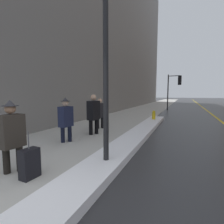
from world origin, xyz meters
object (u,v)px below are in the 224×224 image
at_px(pedestrian_nearside, 12,133).
at_px(pedestrian_in_fedora, 66,118).
at_px(traffic_light_near, 175,85).
at_px(pedestrian_trailing, 100,112).
at_px(rolling_suitcase, 30,164).
at_px(pedestrian_in_glasses, 94,112).
at_px(lamp_post, 106,20).
at_px(fire_hydrant, 154,117).

height_order(pedestrian_nearside, pedestrian_in_fedora, pedestrian_nearside).
height_order(traffic_light_near, pedestrian_trailing, traffic_light_near).
xyz_separation_m(pedestrian_in_fedora, rolling_suitcase, (0.96, -2.42, -0.55)).
distance_m(pedestrian_in_glasses, rolling_suitcase, 3.91).
bearing_deg(pedestrian_in_fedora, lamp_post, 62.12).
bearing_deg(fire_hydrant, pedestrian_in_fedora, -110.87).
relative_size(lamp_post, rolling_suitcase, 5.71).
bearing_deg(rolling_suitcase, traffic_light_near, 178.28).
bearing_deg(fire_hydrant, lamp_post, -89.59).
relative_size(lamp_post, traffic_light_near, 1.51).
distance_m(lamp_post, pedestrian_in_fedora, 3.47).
bearing_deg(fire_hydrant, rolling_suitcase, -98.10).
relative_size(pedestrian_in_glasses, fire_hydrant, 2.35).
relative_size(pedestrian_nearside, fire_hydrant, 2.22).
distance_m(pedestrian_in_fedora, pedestrian_in_glasses, 1.42).
xyz_separation_m(traffic_light_near, pedestrian_in_glasses, (-2.49, -12.30, -1.68)).
relative_size(pedestrian_nearside, pedestrian_trailing, 1.07).
bearing_deg(fire_hydrant, pedestrian_trailing, -125.74).
bearing_deg(lamp_post, pedestrian_in_fedora, 147.29).
height_order(pedestrian_in_fedora, fire_hydrant, pedestrian_in_fedora).
bearing_deg(rolling_suitcase, lamp_post, 136.58).
xyz_separation_m(pedestrian_in_glasses, fire_hydrant, (1.77, 4.09, -0.57)).
relative_size(pedestrian_in_fedora, fire_hydrant, 2.22).
bearing_deg(rolling_suitcase, pedestrian_in_glasses, -165.55).
xyz_separation_m(traffic_light_near, pedestrian_in_fedora, (-2.81, -13.69, -1.75)).
distance_m(lamp_post, pedestrian_nearside, 3.08).
relative_size(lamp_post, pedestrian_in_fedora, 3.50).
distance_m(traffic_light_near, pedestrian_trailing, 11.58).
xyz_separation_m(pedestrian_nearside, pedestrian_trailing, (-0.41, 4.95, -0.04)).
distance_m(pedestrian_trailing, fire_hydrant, 3.59).
relative_size(pedestrian_in_fedora, pedestrian_in_glasses, 0.94).
bearing_deg(lamp_post, fire_hydrant, 90.41).
height_order(traffic_light_near, pedestrian_in_fedora, traffic_light_near).
bearing_deg(pedestrian_in_fedora, pedestrian_trailing, -175.44).
xyz_separation_m(pedestrian_in_glasses, rolling_suitcase, (0.65, -3.81, -0.61)).
height_order(pedestrian_nearside, pedestrian_trailing, pedestrian_nearside).
bearing_deg(pedestrian_in_glasses, pedestrian_trailing, -160.90).
bearing_deg(pedestrian_trailing, lamp_post, 33.03).
bearing_deg(pedestrian_in_glasses, pedestrian_nearside, 6.44).
distance_m(lamp_post, rolling_suitcase, 3.31).
relative_size(pedestrian_in_fedora, rolling_suitcase, 1.63).
distance_m(pedestrian_nearside, rolling_suitcase, 0.77).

